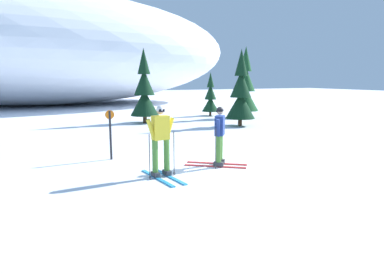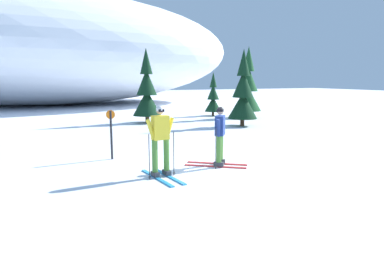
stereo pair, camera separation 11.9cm
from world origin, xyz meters
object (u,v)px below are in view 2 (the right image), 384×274
object	(u,v)px
skier_navy_jacket	(220,135)
pine_tree_far_left	(147,92)
skier_yellow_jacket	(161,140)
pine_tree_far_right	(248,88)
pine_tree_center_left	(243,94)
pine_tree_center_right	(213,98)
trail_marker_post	(111,132)

from	to	relation	value
skier_navy_jacket	pine_tree_far_left	bearing A→B (deg)	84.87
skier_yellow_jacket	pine_tree_far_left	distance (m)	11.22
pine_tree_far_right	pine_tree_center_left	bearing A→B (deg)	-126.54
skier_yellow_jacket	pine_tree_far_left	bearing A→B (deg)	75.15
skier_navy_jacket	pine_tree_center_right	world-z (taller)	pine_tree_center_right
pine_tree_center_left	pine_tree_center_right	distance (m)	5.29
skier_navy_jacket	skier_yellow_jacket	world-z (taller)	skier_yellow_jacket
skier_navy_jacket	skier_yellow_jacket	xyz separation A→B (m)	(-1.94, -0.41, 0.07)
pine_tree_center_left	pine_tree_far_right	xyz separation A→B (m)	(2.40, 3.24, 0.20)
pine_tree_far_left	pine_tree_center_right	distance (m)	5.50
pine_tree_center_left	pine_tree_center_right	size ratio (longest dim) A/B	1.38
pine_tree_far_left	skier_navy_jacket	bearing A→B (deg)	-95.13
pine_tree_center_right	pine_tree_far_right	world-z (taller)	pine_tree_far_right
pine_tree_center_left	trail_marker_post	bearing A→B (deg)	-148.05
pine_tree_far_right	trail_marker_post	world-z (taller)	pine_tree_far_right
pine_tree_center_right	trail_marker_post	bearing A→B (deg)	-131.08
skier_navy_jacket	pine_tree_center_right	distance (m)	13.66
pine_tree_center_left	trail_marker_post	world-z (taller)	pine_tree_center_left
pine_tree_far_left	pine_tree_center_left	size ratio (longest dim) A/B	1.04
skier_navy_jacket	pine_tree_far_right	world-z (taller)	pine_tree_far_right
skier_yellow_jacket	pine_tree_center_left	world-z (taller)	pine_tree_center_left
pine_tree_center_right	trail_marker_post	distance (m)	13.42
pine_tree_center_right	pine_tree_far_right	size ratio (longest dim) A/B	0.65
pine_tree_far_left	skier_yellow_jacket	bearing A→B (deg)	-104.85
pine_tree_center_left	pine_tree_center_right	world-z (taller)	pine_tree_center_left
skier_navy_jacket	trail_marker_post	bearing A→B (deg)	142.22
pine_tree_center_left	trail_marker_post	xyz separation A→B (m)	(-7.90, -4.93, -0.81)
skier_navy_jacket	pine_tree_center_left	size ratio (longest dim) A/B	0.43
pine_tree_far_right	trail_marker_post	size ratio (longest dim) A/B	2.90
pine_tree_far_left	pine_tree_center_left	world-z (taller)	pine_tree_far_left
trail_marker_post	pine_tree_far_left	bearing A→B (deg)	66.32
skier_navy_jacket	pine_tree_far_left	xyz separation A→B (m)	(0.93, 10.41, 0.85)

